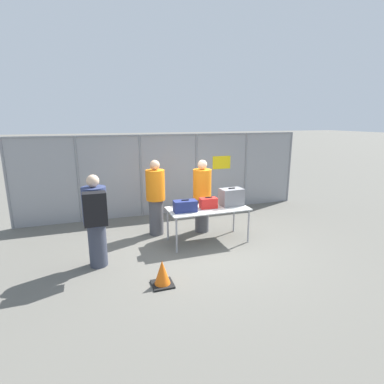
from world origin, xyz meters
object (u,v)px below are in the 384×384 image
at_px(traveler_hooded, 96,218).
at_px(traffic_cone, 162,274).
at_px(suitcase_red, 208,203).
at_px(security_worker_near, 202,195).
at_px(suitcase_navy, 185,206).
at_px(security_worker_far, 156,197).
at_px(utility_trailer, 211,180).
at_px(inspection_table, 208,210).
at_px(suitcase_grey, 231,197).

distance_m(traveler_hooded, traffic_cone, 1.63).
xyz_separation_m(suitcase_red, security_worker_near, (0.10, 0.65, 0.02)).
height_order(suitcase_navy, traffic_cone, suitcase_navy).
relative_size(security_worker_far, utility_trailer, 0.46).
relative_size(inspection_table, security_worker_far, 1.00).
relative_size(suitcase_red, suitcase_grey, 0.75).
relative_size(suitcase_red, security_worker_far, 0.22).
height_order(suitcase_grey, traffic_cone, suitcase_grey).
xyz_separation_m(suitcase_navy, utility_trailer, (2.62, 4.79, -0.51)).
relative_size(suitcase_navy, security_worker_near, 0.28).
relative_size(suitcase_grey, security_worker_far, 0.29).
xyz_separation_m(suitcase_navy, security_worker_near, (0.68, 0.73, 0.01)).
height_order(inspection_table, suitcase_grey, suitcase_grey).
height_order(inspection_table, security_worker_near, security_worker_near).
height_order(security_worker_far, traffic_cone, security_worker_far).
bearing_deg(utility_trailer, inspection_table, -113.52).
bearing_deg(traveler_hooded, suitcase_grey, -1.64).
height_order(inspection_table, traveler_hooded, traveler_hooded).
relative_size(traveler_hooded, utility_trailer, 0.45).
distance_m(security_worker_far, utility_trailer, 4.97).
relative_size(inspection_table, suitcase_navy, 3.55).
xyz_separation_m(traveler_hooded, security_worker_near, (2.54, 1.13, -0.05)).
bearing_deg(utility_trailer, traffic_cone, -119.31).
xyz_separation_m(suitcase_navy, suitcase_grey, (1.17, 0.11, 0.07)).
distance_m(inspection_table, suitcase_grey, 0.66).
relative_size(suitcase_grey, utility_trailer, 0.13).
relative_size(suitcase_navy, utility_trailer, 0.13).
bearing_deg(traffic_cone, suitcase_grey, 37.13).
bearing_deg(suitcase_grey, security_worker_far, 153.60).
bearing_deg(security_worker_near, utility_trailer, -130.44).
height_order(traveler_hooded, security_worker_near, security_worker_near).
xyz_separation_m(security_worker_near, security_worker_far, (-1.12, 0.19, 0.01)).
distance_m(suitcase_grey, security_worker_far, 1.81).
relative_size(suitcase_grey, traffic_cone, 1.18).
xyz_separation_m(suitcase_red, traveler_hooded, (-2.44, -0.48, 0.06)).
bearing_deg(inspection_table, suitcase_red, 20.84).
distance_m(suitcase_red, traveler_hooded, 2.49).
xyz_separation_m(inspection_table, suitcase_navy, (-0.57, -0.08, 0.18)).
bearing_deg(suitcase_red, inspection_table, -159.16).
xyz_separation_m(inspection_table, suitcase_grey, (0.60, 0.04, 0.26)).
distance_m(suitcase_navy, traffic_cone, 1.83).
xyz_separation_m(inspection_table, security_worker_far, (-1.02, 0.84, 0.20)).
height_order(suitcase_navy, security_worker_far, security_worker_far).
bearing_deg(inspection_table, suitcase_grey, 3.43).
distance_m(suitcase_navy, traveler_hooded, 1.90).
xyz_separation_m(inspection_table, suitcase_red, (0.01, 0.00, 0.18)).
xyz_separation_m(security_worker_far, utility_trailer, (3.07, 3.88, -0.53)).
distance_m(suitcase_navy, security_worker_far, 1.02).
distance_m(inspection_table, traffic_cone, 2.16).
distance_m(suitcase_navy, suitcase_grey, 1.18).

